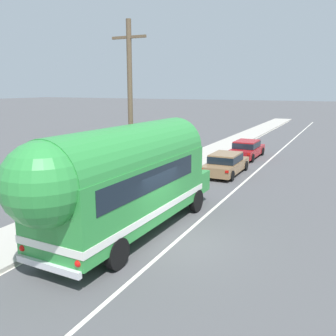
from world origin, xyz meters
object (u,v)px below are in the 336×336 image
car_lead (226,163)px  car_second (247,148)px  painted_bus (122,177)px  utility_pole (130,109)px

car_lead → car_second: bearing=92.1°
painted_bus → car_lead: size_ratio=2.27×
car_lead → car_second: 6.18m
utility_pole → car_second: 13.86m
painted_bus → car_lead: 11.62m
painted_bus → car_second: bearing=89.9°
car_second → car_lead: bearing=-87.9°
car_lead → car_second: (-0.23, 6.18, 0.00)m
utility_pole → car_second: bearing=79.4°
utility_pole → painted_bus: (2.43, -4.55, -2.12)m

